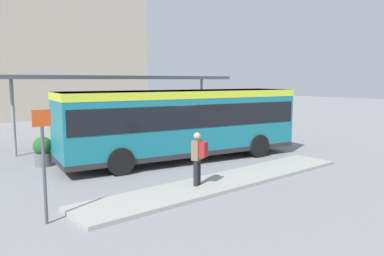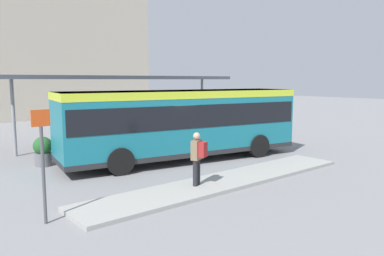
% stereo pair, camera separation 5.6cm
% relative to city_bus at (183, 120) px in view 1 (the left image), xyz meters
% --- Properties ---
extents(ground_plane, '(120.00, 120.00, 0.00)m').
position_rel_city_bus_xyz_m(ground_plane, '(-0.01, 0.00, -1.78)').
color(ground_plane, gray).
extents(curb_island, '(10.86, 1.80, 0.12)m').
position_rel_city_bus_xyz_m(curb_island, '(-1.17, -3.85, -1.72)').
color(curb_island, '#9E9E99').
rests_on(curb_island, ground_plane).
extents(city_bus, '(10.83, 4.30, 3.04)m').
position_rel_city_bus_xyz_m(city_bus, '(0.00, 0.00, 0.00)').
color(city_bus, '#197284').
rests_on(city_bus, ground_plane).
extents(pedestrian_waiting, '(0.51, 0.55, 1.72)m').
position_rel_city_bus_xyz_m(pedestrian_waiting, '(-2.38, -3.78, -0.67)').
color(pedestrian_waiting, '#232328').
rests_on(pedestrian_waiting, curb_island).
extents(bicycle_green, '(0.48, 1.52, 0.66)m').
position_rel_city_bus_xyz_m(bicycle_green, '(8.32, 4.18, -1.45)').
color(bicycle_green, black).
rests_on(bicycle_green, ground_plane).
extents(bicycle_white, '(0.48, 1.64, 0.71)m').
position_rel_city_bus_xyz_m(bicycle_white, '(8.44, 4.91, -1.42)').
color(bicycle_white, black).
rests_on(bicycle_white, ground_plane).
extents(station_shelter, '(13.42, 3.06, 3.70)m').
position_rel_city_bus_xyz_m(station_shelter, '(0.26, 5.55, 1.79)').
color(station_shelter, '#4C515B').
rests_on(station_shelter, ground_plane).
extents(potted_planter_near_shelter, '(0.76, 0.76, 1.20)m').
position_rel_city_bus_xyz_m(potted_planter_near_shelter, '(-5.11, 2.73, -1.15)').
color(potted_planter_near_shelter, slate).
rests_on(potted_planter_near_shelter, ground_plane).
extents(potted_planter_far_side, '(0.70, 0.70, 1.20)m').
position_rel_city_bus_xyz_m(potted_planter_far_side, '(0.84, 2.73, -1.15)').
color(potted_planter_far_side, slate).
rests_on(potted_planter_far_side, ground_plane).
extents(platform_sign, '(0.44, 0.08, 2.80)m').
position_rel_city_bus_xyz_m(platform_sign, '(-7.15, -3.61, -0.22)').
color(platform_sign, '#4C4C51').
rests_on(platform_sign, ground_plane).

